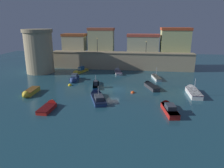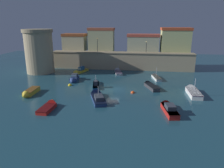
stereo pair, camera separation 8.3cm
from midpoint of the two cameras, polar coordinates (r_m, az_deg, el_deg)
The scene contains 20 objects.
ground_plane at distance 41.35m, azimuth 0.26°, elevation -1.30°, with size 100.21×100.21×0.00m, color #1E4756.
quay_wall at distance 58.32m, azimuth 2.61°, elevation 6.28°, with size 38.12×3.16×4.67m.
old_town_backdrop at distance 61.08m, azimuth 5.58°, elevation 11.44°, with size 35.80×5.40×6.62m.
fortress_tower at distance 57.00m, azimuth -18.94°, elevation 8.37°, with size 7.39×7.39×10.83m.
quay_lamp_0 at distance 58.64m, azimuth -3.89°, elevation 11.01°, with size 0.32×0.32×3.69m.
quay_lamp_1 at distance 57.51m, azimuth 9.27°, elevation 10.32°, with size 0.32×0.32×2.99m.
moored_boat_0 at distance 47.60m, azimuth -10.14°, elevation 1.41°, with size 1.94×5.15×1.73m.
moored_boat_1 at distance 42.88m, azimuth 10.20°, elevation -0.40°, with size 3.39×5.97×1.34m.
moored_boat_2 at distance 40.65m, azimuth -21.21°, elevation -2.13°, with size 1.69×5.21×1.45m.
moored_boat_3 at distance 36.08m, azimuth -3.90°, elevation -3.38°, with size 4.13×7.22×3.22m.
moored_boat_4 at distance 54.87m, azimuth 1.60°, elevation 3.42°, with size 2.80×6.36×2.70m.
moored_boat_5 at distance 33.48m, azimuth -16.43°, elevation -5.80°, with size 1.76×4.62×1.54m.
moored_boat_6 at distance 32.26m, azimuth 14.91°, elevation -6.19°, with size 2.37×6.41×1.66m.
moored_boat_7 at distance 50.14m, azimuth 11.63°, elevation 1.92°, with size 2.33×6.22×3.03m.
moored_boat_8 at distance 54.75m, azimuth -8.76°, elevation 3.38°, with size 3.30×6.29×2.59m.
moored_boat_9 at distance 43.58m, azimuth -4.27°, elevation 0.07°, with size 2.40×6.50×2.73m.
moored_boat_10 at distance 41.18m, azimuth 20.79°, elevation -1.83°, with size 1.97×6.71×3.61m.
mooring_buoy_0 at distance 44.30m, azimuth -11.17°, elevation -0.41°, with size 0.78×0.78×0.78m, color yellow.
mooring_buoy_1 at distance 36.57m, azimuth -15.67°, elevation -4.35°, with size 0.47×0.47×0.47m, color #EA4C19.
mooring_buoy_2 at distance 39.18m, azimuth 5.65°, elevation -2.40°, with size 0.73×0.73×0.73m, color #EA4C19.
Camera 2 is at (5.20, -39.05, 12.57)m, focal length 34.06 mm.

